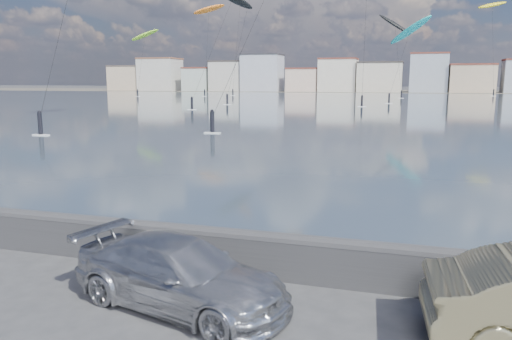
{
  "coord_description": "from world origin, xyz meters",
  "views": [
    {
      "loc": [
        4.49,
        -7.51,
        4.37
      ],
      "look_at": [
        1.0,
        4.0,
        2.2
      ],
      "focal_mm": 35.0,
      "sensor_mm": 36.0,
      "label": 1
    }
  ],
  "objects": [
    {
      "name": "ground",
      "position": [
        0.0,
        0.0,
        0.0
      ],
      "size": [
        700.0,
        700.0,
        0.0
      ],
      "primitive_type": "plane",
      "color": "#333335",
      "rests_on": "ground"
    },
    {
      "name": "bay_water",
      "position": [
        0.0,
        91.5,
        0.01
      ],
      "size": [
        500.0,
        177.0,
        0.0
      ],
      "primitive_type": "cube",
      "color": "#374F5E",
      "rests_on": "ground"
    },
    {
      "name": "far_shore_strip",
      "position": [
        0.0,
        200.0,
        0.01
      ],
      "size": [
        500.0,
        60.0,
        0.0
      ],
      "primitive_type": "cube",
      "color": "#4C473D",
      "rests_on": "ground"
    },
    {
      "name": "seawall",
      "position": [
        0.0,
        2.7,
        0.58
      ],
      "size": [
        400.0,
        0.36,
        1.08
      ],
      "color": "#28282B",
      "rests_on": "ground"
    },
    {
      "name": "far_buildings",
      "position": [
        1.31,
        186.0,
        6.03
      ],
      "size": [
        240.79,
        13.26,
        14.6
      ],
      "color": "#CCB293",
      "rests_on": "ground"
    },
    {
      "name": "car_silver",
      "position": [
        0.41,
        0.82,
        0.67
      ],
      "size": [
        4.91,
        2.96,
        1.33
      ],
      "primitive_type": "imported",
      "rotation": [
        0.0,
        0.0,
        1.32
      ],
      "color": "#BABBC1",
      "rests_on": "ground"
    },
    {
      "name": "kitesurfer_0",
      "position": [
        -50.27,
        127.85,
        23.69
      ],
      "size": [
        8.86,
        11.82,
        26.29
      ],
      "color": "orange",
      "rests_on": "ground"
    },
    {
      "name": "kitesurfer_4",
      "position": [
        0.3,
        128.32,
        18.14
      ],
      "size": [
        8.95,
        9.34,
        21.46
      ],
      "color": "black",
      "rests_on": "ground"
    },
    {
      "name": "kitesurfer_6",
      "position": [
        26.38,
        155.93,
        25.58
      ],
      "size": [
        10.11,
        14.25,
        27.51
      ],
      "color": "yellow",
      "rests_on": "ground"
    },
    {
      "name": "kitesurfer_7",
      "position": [
        -67.27,
        121.63,
        16.59
      ],
      "size": [
        7.5,
        10.76,
        19.2
      ],
      "color": "#8CD826",
      "rests_on": "ground"
    },
    {
      "name": "kitesurfer_15",
      "position": [
        4.16,
        103.44,
        14.44
      ],
      "size": [
        9.92,
        17.09,
        17.55
      ],
      "color": "#19BFBF",
      "rests_on": "ground"
    },
    {
      "name": "kitesurfer_17",
      "position": [
        -25.38,
        76.92,
        17.99
      ],
      "size": [
        7.16,
        19.49,
        20.51
      ],
      "color": "black",
      "rests_on": "ground"
    }
  ]
}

